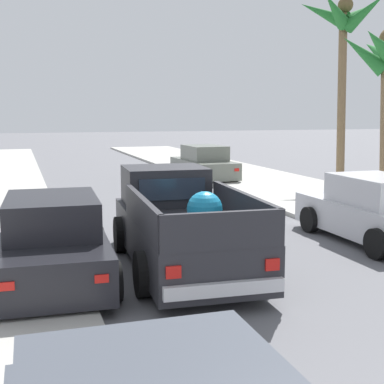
# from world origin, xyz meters

# --- Properties ---
(sidewalk_right) EXTENTS (4.94, 60.00, 0.12)m
(sidewalk_right) POSITION_xyz_m (5.64, 12.00, 0.06)
(sidewalk_right) COLOR #B2AFA8
(sidewalk_right) RESTS_ON ground
(curb_left) EXTENTS (0.16, 60.00, 0.10)m
(curb_left) POSITION_xyz_m (-4.57, 12.00, 0.05)
(curb_left) COLOR silver
(curb_left) RESTS_ON ground
(curb_right) EXTENTS (0.16, 60.00, 0.10)m
(curb_right) POSITION_xyz_m (4.57, 12.00, 0.05)
(curb_right) COLOR silver
(curb_right) RESTS_ON ground
(pickup_truck) EXTENTS (2.44, 5.32, 1.80)m
(pickup_truck) POSITION_xyz_m (-1.26, 7.84, 0.78)
(pickup_truck) COLOR #28282D
(pickup_truck) RESTS_ON ground
(car_right_near) EXTENTS (2.18, 4.33, 1.54)m
(car_right_near) POSITION_xyz_m (-3.67, 7.54, 0.71)
(car_right_near) COLOR black
(car_right_near) RESTS_ON ground
(car_left_mid) EXTENTS (2.03, 4.26, 1.54)m
(car_left_mid) POSITION_xyz_m (3.58, 8.25, 0.71)
(car_left_mid) COLOR silver
(car_left_mid) RESTS_ON ground
(car_right_mid) EXTENTS (2.12, 4.30, 1.54)m
(car_right_mid) POSITION_xyz_m (3.61, 20.15, 0.71)
(car_right_mid) COLOR slate
(car_right_mid) RESTS_ON ground
(palm_tree_left_fore) EXTENTS (3.34, 3.52, 7.55)m
(palm_tree_left_fore) POSITION_xyz_m (8.33, 16.95, 6.21)
(palm_tree_left_fore) COLOR brown
(palm_tree_left_fore) RESTS_ON ground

